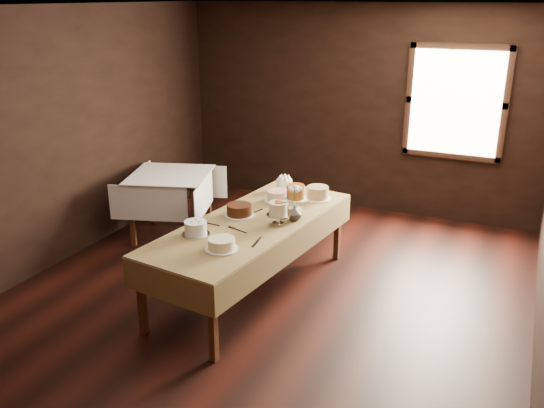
% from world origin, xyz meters
% --- Properties ---
extents(floor, '(5.00, 6.00, 0.01)m').
position_xyz_m(floor, '(0.00, 0.00, 0.00)').
color(floor, black).
rests_on(floor, ground).
extents(ceiling, '(5.00, 6.00, 0.01)m').
position_xyz_m(ceiling, '(0.00, 0.00, 2.80)').
color(ceiling, beige).
rests_on(ceiling, wall_back).
extents(wall_back, '(5.00, 0.02, 2.80)m').
position_xyz_m(wall_back, '(0.00, 3.00, 1.40)').
color(wall_back, black).
rests_on(wall_back, ground).
extents(wall_left, '(0.02, 6.00, 2.80)m').
position_xyz_m(wall_left, '(-2.50, 0.00, 1.40)').
color(wall_left, black).
rests_on(wall_left, ground).
extents(window, '(1.10, 0.05, 1.30)m').
position_xyz_m(window, '(1.30, 2.94, 1.60)').
color(window, '#FFEABF').
rests_on(window, wall_back).
extents(display_table, '(1.29, 2.61, 0.78)m').
position_xyz_m(display_table, '(-0.18, 0.09, 0.72)').
color(display_table, '#3F2213').
rests_on(display_table, ground).
extents(side_table, '(1.20, 1.20, 0.80)m').
position_xyz_m(side_table, '(-1.76, 1.01, 0.71)').
color(side_table, '#3F2213').
rests_on(side_table, ground).
extents(cake_meringue, '(0.21, 0.21, 0.14)m').
position_xyz_m(cake_meringue, '(-0.25, 1.09, 0.84)').
color(cake_meringue, silver).
rests_on(cake_meringue, display_table).
extents(cake_speckled, '(0.32, 0.32, 0.14)m').
position_xyz_m(cake_speckled, '(0.19, 0.99, 0.84)').
color(cake_speckled, white).
rests_on(cake_speckled, display_table).
extents(cake_lattice, '(0.33, 0.33, 0.11)m').
position_xyz_m(cake_lattice, '(-0.18, 0.73, 0.83)').
color(cake_lattice, white).
rests_on(cake_lattice, display_table).
extents(cake_caramel, '(0.26, 0.26, 0.28)m').
position_xyz_m(cake_caramel, '(0.10, 0.57, 0.90)').
color(cake_caramel, white).
rests_on(cake_caramel, display_table).
extents(cake_chocolate, '(0.30, 0.30, 0.12)m').
position_xyz_m(cake_chocolate, '(-0.36, 0.18, 0.83)').
color(cake_chocolate, white).
rests_on(cake_chocolate, display_table).
extents(cake_flowers, '(0.23, 0.23, 0.24)m').
position_xyz_m(cake_flowers, '(0.10, 0.13, 0.88)').
color(cake_flowers, silver).
rests_on(cake_flowers, display_table).
extents(cake_swirl, '(0.26, 0.26, 0.13)m').
position_xyz_m(cake_swirl, '(-0.49, -0.43, 0.84)').
color(cake_swirl, silver).
rests_on(cake_swirl, display_table).
extents(cake_cream, '(0.29, 0.29, 0.10)m').
position_xyz_m(cake_cream, '(-0.11, -0.62, 0.83)').
color(cake_cream, white).
rests_on(cake_cream, display_table).
extents(cake_server_a, '(0.24, 0.09, 0.01)m').
position_xyz_m(cake_server_a, '(-0.15, -0.18, 0.78)').
color(cake_server_a, silver).
rests_on(cake_server_a, display_table).
extents(cake_server_b, '(0.05, 0.24, 0.01)m').
position_xyz_m(cake_server_b, '(0.11, -0.40, 0.78)').
color(cake_server_b, silver).
rests_on(cake_server_b, display_table).
extents(cake_server_c, '(0.09, 0.24, 0.01)m').
position_xyz_m(cake_server_c, '(-0.24, 0.37, 0.78)').
color(cake_server_c, silver).
rests_on(cake_server_c, display_table).
extents(cake_server_e, '(0.24, 0.04, 0.01)m').
position_xyz_m(cake_server_e, '(-0.48, -0.14, 0.78)').
color(cake_server_e, silver).
rests_on(cake_server_e, display_table).
extents(flower_vase, '(0.19, 0.19, 0.15)m').
position_xyz_m(flower_vase, '(0.20, 0.30, 0.85)').
color(flower_vase, '#2D2823').
rests_on(flower_vase, display_table).
extents(flower_bouquet, '(0.14, 0.14, 0.20)m').
position_xyz_m(flower_bouquet, '(0.20, 0.30, 1.04)').
color(flower_bouquet, white).
rests_on(flower_bouquet, flower_vase).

